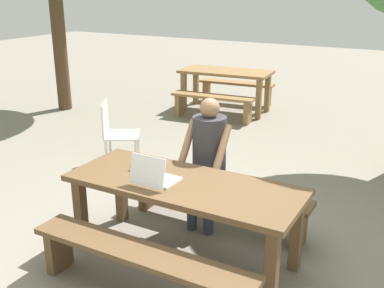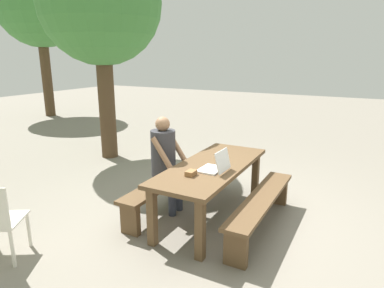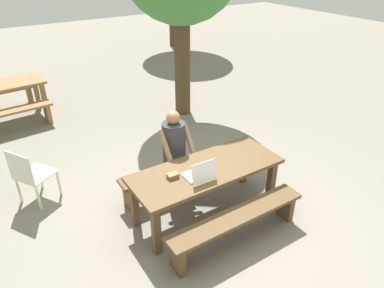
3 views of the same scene
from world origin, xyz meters
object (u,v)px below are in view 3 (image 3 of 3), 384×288
(small_pouch, at_px, (173,176))
(plastic_chair, at_px, (31,175))
(picnic_table_mid, at_px, (1,91))
(laptop, at_px, (200,174))
(person_seated, at_px, (175,147))
(picnic_table_front, at_px, (206,174))

(small_pouch, bearing_deg, plastic_chair, 134.30)
(small_pouch, xyz_separation_m, picnic_table_mid, (-1.34, 4.65, -0.11))
(plastic_chair, distance_m, picnic_table_mid, 3.20)
(laptop, relative_size, picnic_table_mid, 0.20)
(picnic_table_mid, bearing_deg, person_seated, -71.90)
(picnic_table_mid, bearing_deg, picnic_table_front, -73.66)
(small_pouch, bearing_deg, person_seated, 57.33)
(small_pouch, distance_m, plastic_chair, 2.06)
(laptop, xyz_separation_m, picnic_table_mid, (-1.61, 4.83, -0.14))
(person_seated, xyz_separation_m, plastic_chair, (-1.80, 0.87, -0.30))
(picnic_table_front, distance_m, person_seated, 0.65)
(person_seated, distance_m, plastic_chair, 2.02)
(laptop, bearing_deg, picnic_table_front, -143.46)
(small_pouch, distance_m, person_seated, 0.70)
(laptop, height_order, plastic_chair, laptop)
(small_pouch, height_order, person_seated, person_seated)
(small_pouch, relative_size, plastic_chair, 0.16)
(person_seated, relative_size, picnic_table_mid, 0.75)
(picnic_table_front, xyz_separation_m, small_pouch, (-0.47, 0.04, 0.13))
(picnic_table_front, height_order, plastic_chair, plastic_chair)
(picnic_table_mid, bearing_deg, laptop, -76.34)
(picnic_table_front, bearing_deg, small_pouch, 175.02)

